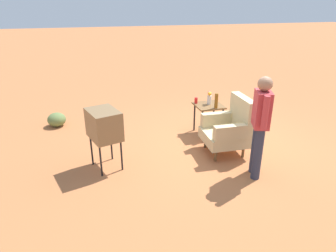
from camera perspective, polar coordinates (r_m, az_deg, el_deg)
The scene contains 9 objects.
ground_plane at distance 6.07m, azimuth 10.17°, elevation -3.57°, with size 60.00×60.00×0.00m, color #B76B3D.
armchair at distance 5.63m, azimuth 11.69°, elevation -0.27°, with size 0.80×0.81×1.06m.
side_table at distance 6.36m, azimuth 7.69°, elevation 3.17°, with size 0.56×0.56×0.65m.
tv_on_stand at distance 4.99m, azimuth -12.01°, elevation 0.21°, with size 0.70×0.59×1.03m.
person_standing at distance 4.81m, azimuth 17.08°, elevation 0.79°, with size 0.54×0.34×1.64m.
bottle_tall_amber at distance 6.11m, azimuth 9.10°, elevation 4.72°, with size 0.07×0.07×0.30m, color brown.
soda_can_red at distance 6.37m, azimuth 5.32°, elevation 4.82°, with size 0.07×0.07×0.12m, color red.
flower_vase at distance 6.33m, azimuth 7.85°, elevation 5.41°, with size 0.15×0.10×0.27m.
shrub_lone at distance 7.27m, azimuth -20.32°, elevation 1.16°, with size 0.40×0.40×0.31m, color olive.
Camera 1 is at (4.88, -2.46, 2.65)m, focal length 32.22 mm.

